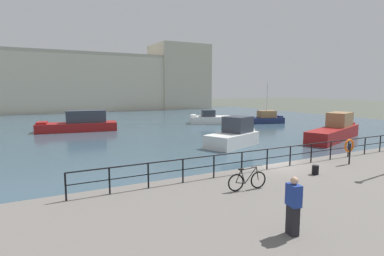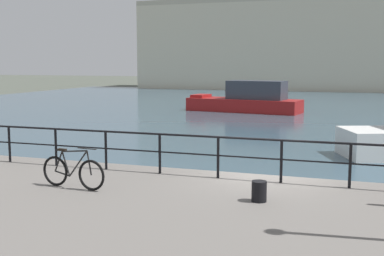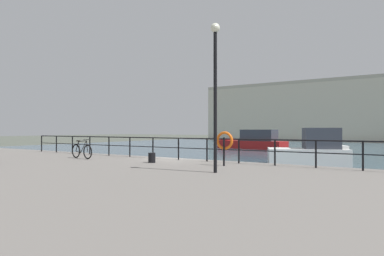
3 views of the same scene
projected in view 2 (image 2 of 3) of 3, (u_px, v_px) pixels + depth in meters
The scene contains 6 objects.
ground_plane at pixel (264, 213), 13.21m from camera, with size 240.00×240.00×0.00m, color #4C5147.
water_basin at pixel (332, 110), 41.54m from camera, with size 80.00×60.00×0.01m, color #385160.
moored_green_narrowboat at pixel (247, 100), 40.21m from camera, with size 9.50×4.03×2.52m.
quay_railing at pixel (249, 151), 12.36m from camera, with size 20.88×0.07×1.08m.
parked_bicycle at pixel (73, 172), 11.62m from camera, with size 1.77×0.26×0.98m.
mooring_bollard at pixel (259, 191), 10.52m from camera, with size 0.32×0.32×0.44m, color black.
Camera 2 is at (2.34, -12.73, 3.97)m, focal length 46.65 mm.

